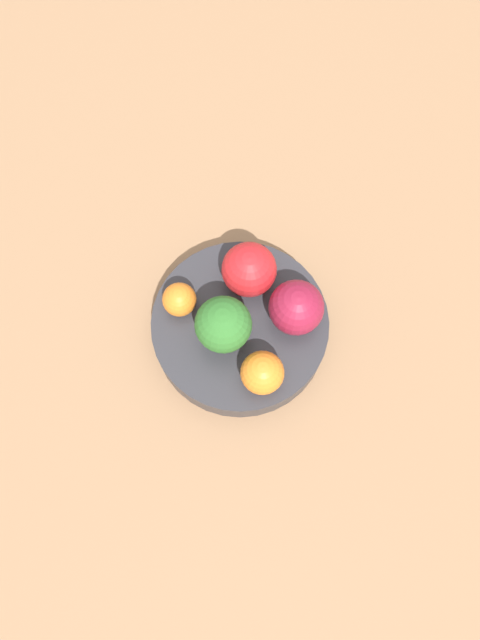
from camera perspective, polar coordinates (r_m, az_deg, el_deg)
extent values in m
plane|color=gray|center=(0.78, 0.00, -1.60)|extent=(6.00, 6.00, 0.00)
cube|color=#936D4C|center=(0.77, 0.00, -1.38)|extent=(1.20, 1.20, 0.02)
cylinder|color=#2D2D33|center=(0.75, 0.00, -0.72)|extent=(0.21, 0.21, 0.04)
cylinder|color=#8CB76B|center=(0.71, -1.47, -1.24)|extent=(0.02, 0.02, 0.02)
sphere|color=#2D6B28|center=(0.68, -1.54, -0.41)|extent=(0.06, 0.06, 0.06)
sphere|color=red|center=(0.72, 0.82, 4.64)|extent=(0.06, 0.06, 0.06)
sphere|color=maroon|center=(0.70, 5.17, 1.15)|extent=(0.06, 0.06, 0.06)
sphere|color=orange|center=(0.69, 2.05, -4.84)|extent=(0.05, 0.05, 0.05)
sphere|color=orange|center=(0.72, -5.57, 1.88)|extent=(0.04, 0.04, 0.04)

